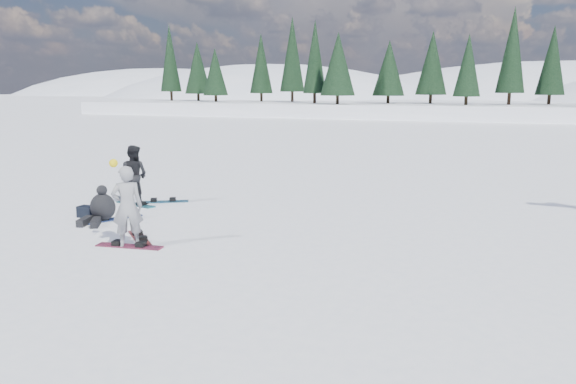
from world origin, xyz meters
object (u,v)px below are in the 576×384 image
object	(u,v)px
snowboarder_man	(134,175)
seated_rider	(101,208)
snowboard_loose_b	(140,238)
snowboarder_woman	(127,206)
gear_bag	(87,212)
snowboard_loose_c	(163,202)
snowboard_loose_a	(114,219)

from	to	relation	value
snowboarder_man	seated_rider	world-z (taller)	snowboarder_man
seated_rider	snowboard_loose_b	distance (m)	2.25
snowboarder_woman	gear_bag	distance (m)	3.52
snowboarder_woman	seated_rider	bearing A→B (deg)	-74.66
snowboarder_woman	snowboard_loose_c	size ratio (longest dim) A/B	1.29
seated_rider	gear_bag	world-z (taller)	seated_rider
seated_rider	snowboarder_woman	bearing A→B (deg)	-62.13
snowboard_loose_c	snowboard_loose_a	size ratio (longest dim) A/B	1.00
gear_bag	snowboarder_woman	bearing A→B (deg)	-35.14
seated_rider	snowboard_loose_b	bearing A→B (deg)	-52.32
snowboarder_man	gear_bag	world-z (taller)	snowboarder_man
seated_rider	snowboard_loose_c	size ratio (longest dim) A/B	0.82
snowboarder_woman	snowboard_loose_a	size ratio (longest dim) A/B	1.29
gear_bag	snowboard_loose_c	distance (m)	2.55
snowboarder_man	seated_rider	size ratio (longest dim) A/B	1.45
snowboard_loose_b	snowboard_loose_a	size ratio (longest dim) A/B	1.00
seated_rider	gear_bag	size ratio (longest dim) A/B	2.72
snowboard_loose_a	gear_bag	bearing A→B (deg)	118.33
seated_rider	snowboard_loose_a	bearing A→B (deg)	40.32
snowboarder_man	gear_bag	distance (m)	1.95
seated_rider	snowboarder_man	bearing A→B (deg)	79.46
snowboard_loose_b	snowboard_loose_a	world-z (taller)	same
snowboard_loose_b	snowboarder_woman	bearing A→B (deg)	-30.53
snowboarder_woman	snowboarder_man	distance (m)	4.55
snowboarder_woman	snowboard_loose_a	xyz separation A→B (m)	(-1.96, 2.01, -0.89)
seated_rider	snowboard_loose_c	bearing A→B (deg)	64.85
snowboarder_man	seated_rider	distance (m)	2.16
snowboarder_man	snowboard_loose_a	bearing A→B (deg)	107.13
snowboard_loose_c	snowboard_loose_a	distance (m)	2.38
snowboarder_woman	snowboarder_man	xyz separation A→B (m)	(-2.56, 3.76, -0.02)
gear_bag	snowboard_loose_b	bearing A→B (deg)	-27.09
snowboard_loose_a	snowboarder_woman	bearing A→B (deg)	-110.02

